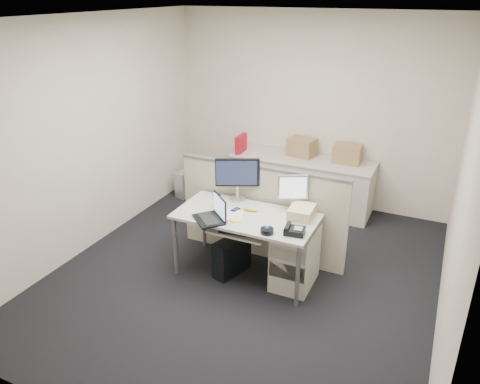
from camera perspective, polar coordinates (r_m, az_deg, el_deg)
The scene contains 29 objects.
floor at distance 5.33m, azimuth 0.70°, elevation -9.90°, with size 4.00×4.50×0.01m, color black.
ceiling at distance 4.45m, azimuth 0.89°, elevation 20.55°, with size 4.00×4.50×0.01m, color white.
wall_back at distance 6.75m, azimuth 8.70°, elevation 9.76°, with size 4.00×0.02×2.70m, color beige.
wall_front at distance 3.01m, azimuth -17.21°, elevation -9.47°, with size 4.00×0.02×2.70m, color beige.
wall_left at distance 5.78m, azimuth -17.75°, elevation 6.56°, with size 0.02×4.50×2.70m, color beige.
wall_right at distance 4.36m, azimuth 25.52°, elevation -0.15°, with size 0.02×4.50×2.70m, color beige.
desk at distance 4.99m, azimuth 0.74°, elevation -3.48°, with size 1.50×0.75×0.73m.
keyboard_tray at distance 4.87m, azimuth -0.13°, elevation -4.83°, with size 0.62×0.32×0.02m, color beige.
drawer_pedestal at distance 5.03m, azimuth 6.74°, elevation -7.87°, with size 0.40×0.55×0.65m, color #A9A292.
cubicle_partition at distance 5.41m, azimuth 2.66°, elevation -2.61°, with size 2.00×0.06×1.10m, color #AAA58F.
back_counter at distance 6.77m, azimuth 7.41°, elevation 1.02°, with size 2.00×0.60×0.72m, color #A9A292.
monitor_main at distance 5.22m, azimuth -0.31°, elevation 1.55°, with size 0.49×0.19×0.49m, color black.
monitor_small at distance 5.02m, azimuth 6.42°, elevation -0.13°, with size 0.33×0.16×0.40m, color #B7B7BC.
laptop at distance 4.80m, azimuth -3.89°, elevation -2.12°, with size 0.34×0.26×0.26m, color black.
trackball at distance 4.60m, azimuth 3.31°, elevation -4.75°, with size 0.13×0.13×0.05m, color black.
desk_phone at distance 4.61m, azimuth 6.67°, elevation -4.74°, with size 0.20×0.16×0.06m, color black.
paper_stack at distance 4.94m, azimuth -0.91°, elevation -2.87°, with size 0.21×0.27×0.01m, color silver.
sticky_pad at distance 4.83m, azimuth -0.67°, elevation -3.50°, with size 0.08×0.08×0.01m, color yellow.
travel_mug at distance 5.08m, azimuth -2.76°, elevation -1.22°, with size 0.07×0.07×0.15m, color black.
banana at distance 5.03m, azimuth 1.21°, elevation -2.15°, with size 0.18×0.04×0.04m, color gold.
cellphone at distance 5.05m, azimuth -0.58°, elevation -2.19°, with size 0.06×0.11×0.02m, color black.
manila_folders at distance 4.93m, azimuth 7.55°, elevation -2.43°, with size 0.24×0.31×0.12m, color #D1BC84.
keyboard at distance 4.82m, azimuth 0.30°, elevation -4.81°, with size 0.48×0.17×0.03m, color black.
pc_tower_desk at distance 5.23m, azimuth -1.03°, elevation -7.82°, with size 0.18×0.45×0.42m, color black.
pc_tower_spare_dark at distance 7.43m, azimuth -3.10°, elevation 1.91°, with size 0.16×0.41×0.38m, color black.
pc_tower_spare_silver at distance 7.22m, azimuth -6.34°, elevation 1.18°, with size 0.17×0.42×0.40m, color #B7B7BC.
cardboard_box_left at distance 6.72m, azimuth 7.54°, elevation 5.37°, with size 0.37×0.28×0.28m, color #957852.
cardboard_box_right at distance 6.57m, azimuth 12.95°, elevation 4.50°, with size 0.37×0.29×0.27m, color #957852.
red_binder at distance 6.81m, azimuth 0.11°, elevation 5.84°, with size 0.07×0.30×0.28m, color #AD0C1A.
Camera 1 is at (1.80, -4.06, 2.94)m, focal length 35.00 mm.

